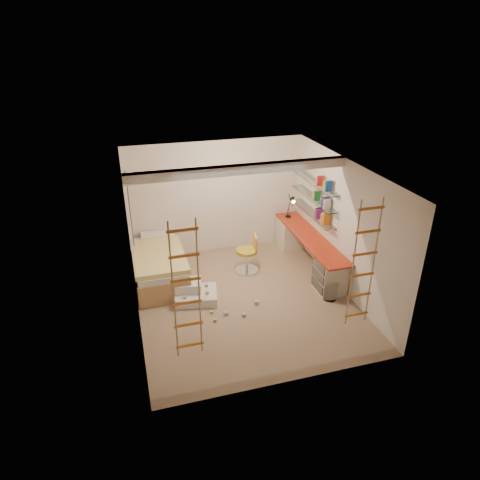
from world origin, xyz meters
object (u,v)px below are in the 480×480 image
object	(u,v)px
swivel_chair	(248,258)
desk	(309,250)
bed	(159,265)
play_platform	(194,293)

from	to	relation	value
swivel_chair	desk	bearing A→B (deg)	-7.06
desk	bed	bearing A→B (deg)	173.51
desk	bed	world-z (taller)	desk
desk	play_platform	bearing A→B (deg)	-168.05
desk	swivel_chair	distance (m)	1.34
desk	bed	xyz separation A→B (m)	(-3.20, 0.36, -0.07)
desk	swivel_chair	xyz separation A→B (m)	(-1.33, 0.16, -0.09)
desk	play_platform	size ratio (longest dim) A/B	3.04
swivel_chair	play_platform	size ratio (longest dim) A/B	0.93
desk	bed	distance (m)	3.22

